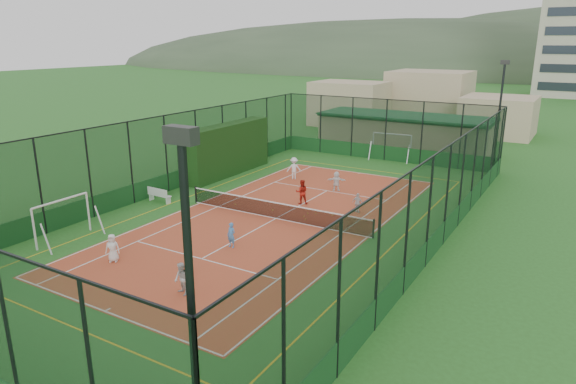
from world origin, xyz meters
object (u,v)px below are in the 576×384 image
at_px(floodlight_se, 194,345).
at_px(floodlight_ne, 498,119).
at_px(coach, 302,192).
at_px(futsal_goal_far, 392,147).
at_px(clubhouse, 405,132).
at_px(futsal_goal_near, 63,220).
at_px(child_near_mid, 231,235).
at_px(child_far_left, 294,168).
at_px(child_far_right, 358,203).
at_px(child_far_back, 336,181).
at_px(white_bench, 160,195).
at_px(child_near_left, 113,248).
at_px(child_near_right, 182,279).

xyz_separation_m(floodlight_se, floodlight_ne, (0.00, 33.20, 0.00)).
bearing_deg(coach, futsal_goal_far, -125.47).
distance_m(clubhouse, futsal_goal_near, 30.96).
relative_size(futsal_goal_far, child_near_mid, 2.67).
bearing_deg(futsal_goal_far, child_far_left, -116.63).
xyz_separation_m(futsal_goal_near, child_far_right, (10.92, 11.37, -0.44)).
bearing_deg(child_far_right, child_far_back, -40.60).
height_order(floodlight_se, white_bench, floodlight_se).
relative_size(floodlight_se, clubhouse, 0.54).
height_order(floodlight_se, child_far_right, floodlight_se).
relative_size(floodlight_se, child_far_right, 7.15).
bearing_deg(child_far_back, futsal_goal_near, 40.16).
height_order(clubhouse, child_far_left, clubhouse).
height_order(floodlight_ne, clubhouse, floodlight_ne).
height_order(white_bench, child_near_left, child_near_left).
height_order(child_far_right, coach, coach).
relative_size(futsal_goal_near, child_near_right, 2.40).
bearing_deg(clubhouse, futsal_goal_near, -103.88).
height_order(futsal_goal_near, child_far_left, futsal_goal_near).
bearing_deg(coach, child_near_right, 63.85).
relative_size(child_near_mid, child_far_right, 1.07).
xyz_separation_m(futsal_goal_far, child_near_mid, (-0.03, -22.14, -0.44)).
height_order(child_far_right, child_far_back, child_far_back).
height_order(floodlight_ne, child_far_right, floodlight_ne).
bearing_deg(white_bench, futsal_goal_near, -84.61).
bearing_deg(child_near_left, clubhouse, 50.01).
xyz_separation_m(floodlight_ne, child_far_left, (-12.01, -8.70, -3.33)).
relative_size(clubhouse, coach, 10.08).
distance_m(white_bench, child_near_mid, 8.89).
height_order(futsal_goal_near, child_far_back, futsal_goal_near).
bearing_deg(child_far_left, child_far_back, 132.01).
distance_m(clubhouse, futsal_goal_far, 4.48).
bearing_deg(floodlight_ne, clubhouse, 147.88).
xyz_separation_m(child_near_mid, child_far_right, (3.15, 7.88, -0.04)).
height_order(futsal_goal_far, coach, futsal_goal_far).
xyz_separation_m(clubhouse, child_far_right, (3.49, -18.69, -0.99)).
distance_m(child_far_left, coach, 5.86).
height_order(child_near_left, child_near_mid, child_near_left).
bearing_deg(clubhouse, child_far_right, -79.41).
bearing_deg(child_near_mid, futsal_goal_far, 94.31).
height_order(futsal_goal_near, child_far_right, futsal_goal_near).
xyz_separation_m(child_near_right, child_far_back, (-1.08, 16.18, -0.01)).
distance_m(child_near_right, coach, 12.63).
xyz_separation_m(white_bench, child_far_right, (11.29, 4.34, 0.12)).
bearing_deg(child_far_back, child_near_right, 72.15).
bearing_deg(child_far_back, futsal_goal_far, -111.04).
bearing_deg(floodlight_ne, futsal_goal_near, -123.03).
bearing_deg(floodlight_se, clubhouse, 102.56).
bearing_deg(futsal_goal_far, floodlight_ne, -11.93).
distance_m(floodlight_se, futsal_goal_far, 35.28).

